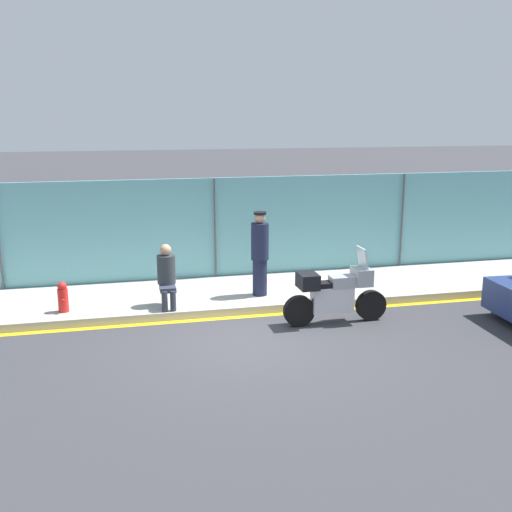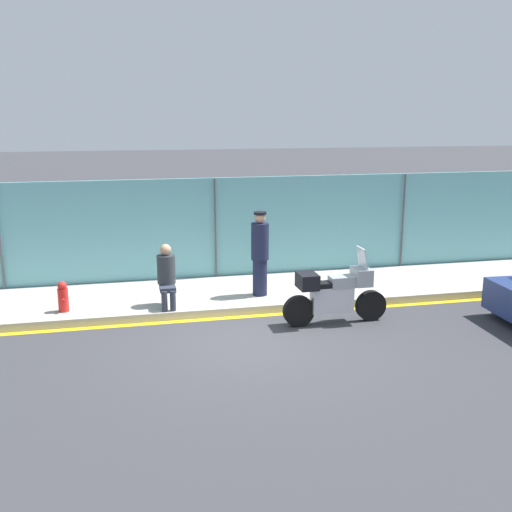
% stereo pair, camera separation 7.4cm
% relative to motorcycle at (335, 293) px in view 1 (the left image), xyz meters
% --- Properties ---
extents(ground_plane, '(120.00, 120.00, 0.00)m').
position_rel_motorcycle_xyz_m(ground_plane, '(-1.84, -0.53, -0.62)').
color(ground_plane, '#38383D').
extents(sidewalk, '(36.45, 2.53, 0.17)m').
position_rel_motorcycle_xyz_m(sidewalk, '(-1.84, 2.12, -0.54)').
color(sidewalk, '#ADA89E').
rests_on(sidewalk, ground_plane).
extents(curb_paint_stripe, '(36.45, 0.18, 0.01)m').
position_rel_motorcycle_xyz_m(curb_paint_stripe, '(-1.84, 0.77, -0.62)').
color(curb_paint_stripe, gold).
rests_on(curb_paint_stripe, ground_plane).
extents(storefront_fence, '(34.63, 0.17, 2.59)m').
position_rel_motorcycle_xyz_m(storefront_fence, '(-1.84, 3.47, 0.67)').
color(storefront_fence, '#6BB2B7').
rests_on(storefront_fence, ground_plane).
extents(motorcycle, '(2.15, 0.51, 1.53)m').
position_rel_motorcycle_xyz_m(motorcycle, '(0.00, 0.00, 0.00)').
color(motorcycle, black).
rests_on(motorcycle, ground_plane).
extents(officer_standing, '(0.39, 0.39, 1.86)m').
position_rel_motorcycle_xyz_m(officer_standing, '(-1.13, 1.66, 0.50)').
color(officer_standing, '#191E38').
rests_on(officer_standing, sidewalk).
extents(person_seated_on_curb, '(0.38, 0.67, 1.30)m').
position_rel_motorcycle_xyz_m(person_seated_on_curb, '(-3.19, 1.34, 0.27)').
color(person_seated_on_curb, '#2D3342').
rests_on(person_seated_on_curb, sidewalk).
extents(fire_hydrant, '(0.21, 0.26, 0.63)m').
position_rel_motorcycle_xyz_m(fire_hydrant, '(-5.28, 1.42, -0.14)').
color(fire_hydrant, red).
rests_on(fire_hydrant, sidewalk).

